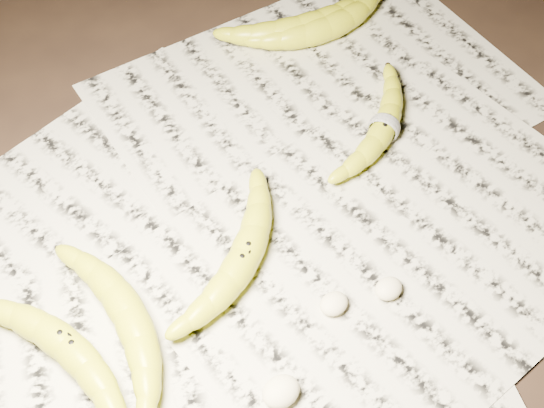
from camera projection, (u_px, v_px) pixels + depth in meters
ground at (280, 264)px, 0.88m from camera, size 3.00×3.00×0.00m
newspaper_patch at (263, 243)px, 0.89m from camera, size 0.90×0.70×0.01m
banana_left_a at (67, 345)px, 0.78m from camera, size 0.11×0.22×0.04m
banana_left_b at (129, 315)px, 0.80m from camera, size 0.09×0.21×0.04m
banana_center at (244, 256)px, 0.85m from camera, size 0.21×0.16×0.04m
banana_taped at (384, 126)px, 0.97m from camera, size 0.20×0.14×0.03m
banana_upper_a at (326, 26)px, 1.09m from camera, size 0.21×0.09×0.04m
banana_upper_b at (299, 27)px, 1.08m from camera, size 0.21×0.12×0.04m
measuring_tape at (384, 126)px, 0.97m from camera, size 0.02×0.04×0.04m
flesh_chunk_a at (281, 390)px, 0.76m from camera, size 0.04×0.03×0.02m
flesh_chunk_b at (334, 302)px, 0.83m from camera, size 0.03×0.03×0.02m
flesh_chunk_c at (389, 287)px, 0.84m from camera, size 0.03×0.03×0.02m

